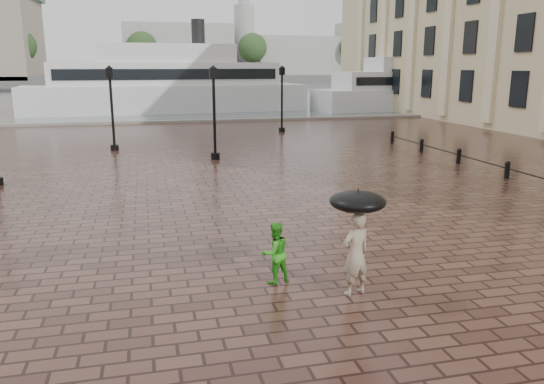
% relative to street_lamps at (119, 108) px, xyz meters
% --- Properties ---
extents(ground, '(300.00, 300.00, 0.00)m').
position_rel_street_lamps_xyz_m(ground, '(1.60, -17.60, -2.33)').
color(ground, '#341D17').
rests_on(ground, ground).
extents(harbour_water, '(240.00, 240.00, 0.00)m').
position_rel_street_lamps_xyz_m(harbour_water, '(1.60, 74.40, -2.33)').
color(harbour_water, '#464F55').
rests_on(harbour_water, ground).
extents(quay_edge, '(80.00, 0.60, 0.30)m').
position_rel_street_lamps_xyz_m(quay_edge, '(1.60, 14.40, -2.33)').
color(quay_edge, slate).
rests_on(quay_edge, ground).
extents(far_shore, '(300.00, 60.00, 2.00)m').
position_rel_street_lamps_xyz_m(far_shore, '(1.60, 142.40, -1.33)').
color(far_shore, '#4C4C47').
rests_on(far_shore, ground).
extents(distant_skyline, '(102.50, 22.00, 33.00)m').
position_rel_street_lamps_xyz_m(distant_skyline, '(49.74, 132.40, 7.13)').
color(distant_skyline, '#9C9994').
rests_on(distant_skyline, ground).
extents(far_trees, '(188.00, 8.00, 13.50)m').
position_rel_street_lamps_xyz_m(far_trees, '(1.60, 120.40, 7.09)').
color(far_trees, '#2D2119').
rests_on(far_trees, ground).
extents(bollard_row, '(0.22, 21.22, 0.73)m').
position_rel_street_lamps_xyz_m(bollard_row, '(15.60, -11.10, -1.93)').
color(bollard_row, black).
rests_on(bollard_row, ground).
extents(street_lamps, '(21.44, 14.44, 4.40)m').
position_rel_street_lamps_xyz_m(street_lamps, '(0.00, 0.00, 0.00)').
color(street_lamps, black).
rests_on(street_lamps, ground).
extents(adult_pedestrian, '(0.70, 0.55, 1.71)m').
position_rel_street_lamps_xyz_m(adult_pedestrian, '(5.22, -20.25, -1.47)').
color(adult_pedestrian, gray).
rests_on(adult_pedestrian, ground).
extents(child_pedestrian, '(0.76, 0.67, 1.32)m').
position_rel_street_lamps_xyz_m(child_pedestrian, '(3.80, -19.29, -1.67)').
color(child_pedestrian, '#2D931B').
rests_on(child_pedestrian, ground).
extents(ferry_near, '(27.93, 8.68, 9.02)m').
position_rel_street_lamps_xyz_m(ferry_near, '(3.66, 25.41, 0.39)').
color(ferry_near, silver).
rests_on(ferry_near, ground).
extents(ferry_far, '(22.77, 7.53, 7.33)m').
position_rel_street_lamps_xyz_m(ferry_far, '(29.71, 22.76, -0.12)').
color(ferry_far, silver).
rests_on(ferry_far, ground).
extents(umbrella, '(1.10, 1.10, 1.15)m').
position_rel_street_lamps_xyz_m(umbrella, '(5.22, -20.25, -0.40)').
color(umbrella, black).
rests_on(umbrella, ground).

